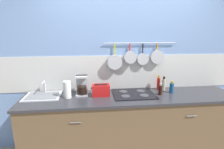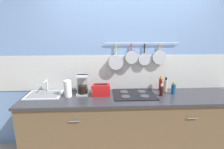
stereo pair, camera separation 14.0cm
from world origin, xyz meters
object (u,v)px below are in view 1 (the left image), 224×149
toaster (101,90)px  bottle_cooking_wine (172,88)px  bottle_vinegar (160,90)px  bottle_olive_oil (158,83)px  bottle_sesame_oil (164,84)px  coffee_maker (82,87)px  paper_towel_roll (67,90)px

toaster → bottle_cooking_wine: bearing=0.5°
bottle_vinegar → bottle_cooking_wine: bearing=17.7°
bottle_vinegar → bottle_olive_oil: bearing=75.6°
bottle_vinegar → bottle_sesame_oil: (0.13, 0.19, 0.02)m
coffee_maker → toaster: bearing=-17.0°
paper_towel_roll → bottle_vinegar: size_ratio=1.36×
bottle_olive_oil → paper_towel_roll: bearing=-171.6°
toaster → bottle_cooking_wine: size_ratio=1.46×
paper_towel_roll → bottle_cooking_wine: (1.54, 0.03, -0.04)m
toaster → bottle_cooking_wine: 1.07m
paper_towel_roll → bottle_olive_oil: bearing=8.4°
paper_towel_roll → bottle_olive_oil: paper_towel_roll is taller
coffee_maker → bottle_cooking_wine: bearing=-3.2°
paper_towel_roll → bottle_vinegar: (1.34, -0.03, -0.04)m
bottle_cooking_wine → toaster: bearing=-179.5°
toaster → bottle_sesame_oil: (1.00, 0.14, 0.01)m
toaster → bottle_vinegar: size_ratio=1.54×
paper_towel_roll → coffee_maker: (0.20, 0.10, -0.00)m
bottle_olive_oil → bottle_sesame_oil: (0.07, -0.05, -0.00)m
bottle_cooking_wine → paper_towel_roll: bearing=-178.9°
bottle_sesame_oil → bottle_vinegar: bearing=-123.6°
coffee_maker → toaster: size_ratio=1.06×
bottle_olive_oil → bottle_cooking_wine: (0.14, -0.18, -0.02)m
coffee_maker → bottle_olive_oil: coffee_maker is taller
toaster → bottle_olive_oil: 0.95m
bottle_cooking_wine → bottle_olive_oil: bearing=128.2°
bottle_olive_oil → toaster: bearing=-168.7°
paper_towel_roll → coffee_maker: bearing=27.9°
bottle_cooking_wine → bottle_sesame_oil: bearing=120.0°
toaster → bottle_olive_oil: (0.93, 0.19, 0.02)m
bottle_olive_oil → bottle_vinegar: bearing=-104.4°
bottle_sesame_oil → bottle_cooking_wine: size_ratio=1.20×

